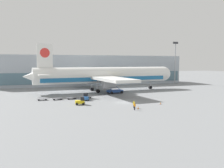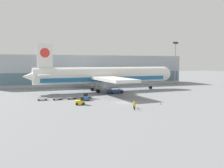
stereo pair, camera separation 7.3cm
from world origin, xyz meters
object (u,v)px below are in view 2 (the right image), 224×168
Objects in this scene: ground_crew_far at (135,106)px; airplane_main at (103,76)px; traffic_cone_far at (160,103)px; baggage_dolly_third at (71,98)px; scissor_lift_loader at (115,88)px; ground_crew_near at (134,104)px; baggage_dolly_trail at (87,97)px; traffic_cone_near at (138,108)px; baggage_dolly_second at (57,98)px; baggage_tug_foreground at (80,101)px; baggage_dolly_lead at (42,99)px; light_mast at (175,59)px; baggage_tug_mid at (86,97)px.

airplane_main is at bearing -28.52° from ground_crew_far.
traffic_cone_far is (4.87, -32.46, -5.55)m from airplane_main.
traffic_cone_far is at bearing -45.77° from baggage_dolly_third.
scissor_lift_loader is 25.77m from traffic_cone_far.
ground_crew_near is (11.14, -19.21, 0.64)m from baggage_dolly_third.
baggage_dolly_trail is 5.53× the size of traffic_cone_near.
baggage_tug_foreground is at bearing -72.80° from baggage_dolly_second.
ground_crew_near is (19.37, -19.94, 0.64)m from baggage_dolly_lead.
ground_crew_far is at bearing -81.59° from baggage_dolly_trail.
baggage_tug_foreground is at bearing 19.89° from ground_crew_far.
baggage_dolly_lead is at bearing 114.33° from ground_crew_near.
traffic_cone_near is (-5.45, -29.46, -1.65)m from scissor_lift_loader.
light_mast reaches higher than baggage_tug_mid.
baggage_tug_mid reaches higher than traffic_cone_near.
baggage_dolly_lead is 2.15× the size of ground_crew_near.
baggage_dolly_lead is at bearing -152.97° from light_mast.
light_mast is 0.36× the size of airplane_main.
ground_crew_far is at bearing -55.96° from baggage_dolly_lead.
scissor_lift_loader is 28.63m from ground_crew_near.
baggage_tug_foreground is 15.33m from traffic_cone_near.
baggage_tug_mid is at bearing 115.16° from traffic_cone_near.
baggage_tug_mid is 21.17m from traffic_cone_far.
traffic_cone_near is (0.40, -1.45, -0.70)m from ground_crew_near.
baggage_dolly_third is (-59.59, -35.33, -11.91)m from light_mast.
traffic_cone_near reaches higher than baggage_dolly_third.
ground_crew_far reaches higher than traffic_cone_far.
baggage_tug_foreground is (-59.27, -45.55, -11.43)m from light_mast.
baggage_dolly_third is (-3.43, 3.39, -0.49)m from baggage_tug_mid.
baggage_tug_mid reaches higher than ground_crew_far.
baggage_dolly_second is at bearing -13.11° from baggage_dolly_lead.
traffic_cone_near is at bearing -104.01° from scissor_lift_loader.
airplane_main reaches higher than baggage_dolly_lead.
baggage_tug_foreground is 7.50m from baggage_tug_mid.
ground_crew_far is at bearing -153.54° from traffic_cone_far.
baggage_dolly_third is 4.74m from baggage_dolly_trail.
traffic_cone_near reaches higher than baggage_dolly_trail.
light_mast is 35.85× the size of traffic_cone_far.
baggage_dolly_trail is (-10.26, -15.20, -5.45)m from airplane_main.
airplane_main is at bearing 50.39° from baggage_dolly_trail.
baggage_tug_foreground is at bearing -142.45° from light_mast.
baggage_tug_foreground is 14.06m from ground_crew_near.
baggage_dolly_second is 2.15× the size of ground_crew_far.
baggage_dolly_lead is 5.53× the size of traffic_cone_near.
baggage_dolly_trail is (-12.27, -8.29, -1.59)m from scissor_lift_loader.
baggage_tug_mid is at bearing -145.41° from light_mast.
ground_crew_near reaches higher than baggage_dolly_second.
light_mast is 12.01× the size of ground_crew_near.
traffic_cone_far reaches higher than baggage_dolly_trail.
baggage_tug_foreground is 4.47× the size of traffic_cone_far.
traffic_cone_near is 1.16× the size of traffic_cone_far.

